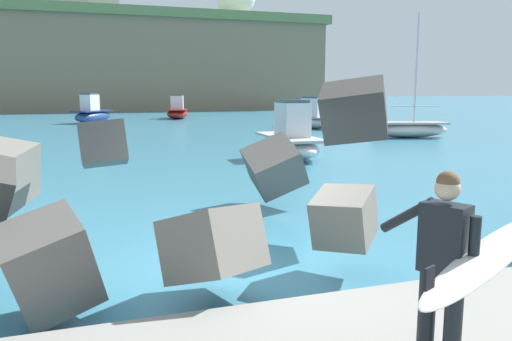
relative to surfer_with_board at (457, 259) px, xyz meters
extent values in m
plane|color=teal|center=(-0.68, 3.73, -1.28)|extent=(400.00, 400.00, 0.00)
cube|color=slate|center=(0.51, 2.90, -0.39)|extent=(1.22, 1.18, 0.90)
cube|color=#605B56|center=(1.10, 7.39, -0.33)|extent=(1.37, 1.52, 1.56)
cube|color=#3D3A38|center=(1.63, 4.69, 1.05)|extent=(1.65, 1.61, 1.26)
cube|color=#605B56|center=(-2.67, 5.81, 0.46)|extent=(0.83, 0.92, 0.93)
cube|color=#605B56|center=(-3.38, 2.68, -0.58)|extent=(1.26, 1.27, 1.39)
cube|color=slate|center=(-1.47, 2.63, -0.50)|extent=(1.43, 1.53, 1.15)
cylinder|color=black|center=(-0.13, 0.19, -0.59)|extent=(0.15, 0.15, 0.90)
cylinder|color=black|center=(-0.02, -0.03, -0.59)|extent=(0.15, 0.15, 0.90)
cube|color=black|center=(-0.08, 0.08, 0.16)|extent=(0.36, 0.44, 0.60)
sphere|color=#DBB28E|center=(-0.08, 0.08, 0.59)|extent=(0.21, 0.21, 0.21)
sphere|color=brown|center=(-0.08, 0.08, 0.64)|extent=(0.19, 0.19, 0.19)
cylinder|color=black|center=(-0.19, 0.45, 0.28)|extent=(0.30, 0.52, 0.41)
cylinder|color=black|center=(0.03, -0.14, 0.12)|extent=(0.09, 0.09, 0.56)
ellipsoid|color=white|center=(0.15, -0.17, 0.06)|extent=(2.05, 1.20, 0.37)
cube|color=black|center=(-0.71, -0.56, 0.13)|extent=(0.12, 0.07, 0.16)
ellipsoid|color=beige|center=(14.40, 21.20, -0.84)|extent=(4.93, 3.24, 0.87)
cube|color=#9C9991|center=(14.40, 21.20, -0.44)|extent=(4.54, 2.98, 0.10)
cylinder|color=silver|center=(14.73, 21.10, 2.64)|extent=(0.12, 0.12, 6.09)
cylinder|color=silver|center=(14.73, 21.10, 0.50)|extent=(2.63, 0.89, 0.08)
ellipsoid|color=beige|center=(11.89, 29.46, -0.87)|extent=(3.64, 4.96, 0.82)
cube|color=#9C9991|center=(11.89, 29.46, -0.50)|extent=(3.35, 4.56, 0.10)
cube|color=silver|center=(12.06, 29.14, 0.20)|extent=(1.49, 1.71, 1.31)
cube|color=#334C5B|center=(12.06, 29.14, 0.91)|extent=(1.34, 1.53, 0.12)
ellipsoid|color=navy|center=(-2.76, 40.64, -0.76)|extent=(3.85, 4.54, 1.03)
cube|color=navy|center=(-2.76, 40.64, -0.29)|extent=(3.54, 4.17, 0.10)
cube|color=silver|center=(-2.95, 40.37, 0.40)|extent=(1.56, 1.64, 1.31)
cube|color=#334C5B|center=(-2.95, 40.37, 1.12)|extent=(1.41, 1.48, 0.12)
ellipsoid|color=white|center=(4.77, 15.56, -0.86)|extent=(1.92, 5.05, 0.84)
cube|color=#ACACAC|center=(4.77, 15.56, -0.48)|extent=(1.77, 4.65, 0.10)
cube|color=silver|center=(4.76, 15.18, 0.24)|extent=(1.09, 1.54, 1.35)
cube|color=#334C5B|center=(4.76, 15.18, 0.97)|extent=(0.99, 1.38, 0.12)
ellipsoid|color=maroon|center=(5.00, 44.96, -0.83)|extent=(2.96, 5.02, 0.89)
cube|color=maroon|center=(5.00, 44.96, -0.43)|extent=(2.72, 4.62, 0.10)
cube|color=silver|center=(5.08, 45.30, 0.26)|extent=(1.46, 1.64, 1.29)
cube|color=#334C5B|center=(5.08, 45.30, 0.96)|extent=(1.31, 1.48, 0.12)
cube|color=#847056|center=(-8.44, 83.72, 4.66)|extent=(74.71, 43.61, 11.87)
cube|color=#667F4C|center=(-8.44, 83.72, 11.19)|extent=(76.20, 44.48, 1.20)
cylinder|color=silver|center=(22.37, 84.97, 13.02)|extent=(5.03, 5.03, 2.46)
cube|color=#B2ADA3|center=(-0.44, 78.91, 14.35)|extent=(4.45, 6.68, 5.10)
cube|color=#B2ADA3|center=(-5.79, 88.34, 13.96)|extent=(6.07, 6.38, 4.33)
cube|color=#66564C|center=(-5.79, 88.34, 16.28)|extent=(6.38, 6.70, 0.30)
camera|label=1|loc=(-2.83, -3.24, 1.39)|focal=34.88mm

